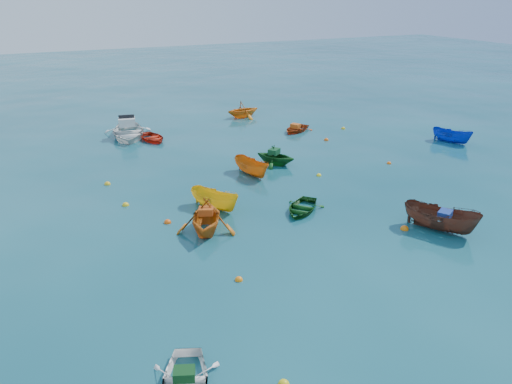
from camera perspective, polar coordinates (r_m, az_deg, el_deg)
name	(u,v)px	position (r m, az deg, el deg)	size (l,w,h in m)	color
ground	(303,238)	(22.69, 5.43, -5.27)	(160.00, 160.00, 0.00)	#0A3D4C
sampan_brown_mid	(439,230)	(24.83, 20.20, -4.10)	(1.32, 3.50, 1.35)	#572E1F
dinghy_orange_w	(207,231)	(23.32, -5.67, -4.49)	(2.76, 3.21, 1.69)	#CB6213
sampan_yellow_mid	(215,208)	(25.62, -4.69, -1.89)	(1.12, 2.97, 1.15)	yellow
dinghy_green_e	(301,211)	(25.34, 5.22, -2.19)	(1.94, 2.72, 0.56)	#104714
sampan_orange_n	(252,175)	(30.12, -0.47, 1.97)	(1.13, 2.99, 1.16)	orange
dinghy_green_n	(275,164)	(31.95, 2.22, 3.17)	(2.20, 2.55, 1.34)	#13521A
dinghy_red_ne	(296,131)	(39.64, 4.59, 6.93)	(1.99, 2.78, 0.58)	#AA360E
sampan_blue_far	(451,142)	(39.33, 21.37, 5.33)	(1.11, 2.93, 1.13)	#0E2FB3
dinghy_red_far	(153,140)	(37.88, -11.73, 5.80)	(2.12, 2.97, 0.62)	red
dinghy_orange_far	(243,117)	(44.00, -1.50, 8.54)	(2.49, 2.89, 1.52)	orange
motorboat_white	(128,137)	(39.08, -14.37, 6.07)	(3.58, 5.01, 1.64)	silver
tarp_green_a	(184,374)	(15.02, -8.21, -19.88)	(0.61, 0.46, 0.29)	#104018
tarp_blue_a	(445,214)	(24.46, 20.80, -2.40)	(0.70, 0.53, 0.34)	navy
tarp_orange_a	(206,211)	(22.93, -5.75, -2.19)	(0.66, 0.50, 0.32)	#C04913
tarp_green_b	(274,152)	(31.73, 2.08, 4.65)	(0.73, 0.55, 0.35)	#124824
tarp_orange_b	(295,126)	(39.43, 4.54, 7.53)	(0.69, 0.52, 0.34)	#D85916
buoy_or_a	(239,280)	(19.57, -1.98, -10.04)	(0.32, 0.32, 0.32)	orange
buoy_or_b	(404,229)	(24.39, 16.59, -4.11)	(0.39, 0.39, 0.39)	orange
buoy_ye_b	(126,205)	(26.75, -14.67, -1.50)	(0.35, 0.35, 0.35)	yellow
buoy_or_c	(168,223)	(24.39, -10.07, -3.49)	(0.35, 0.35, 0.35)	#FB5A0D
buoy_ye_c	(319,176)	(30.22, 7.19, 1.86)	(0.30, 0.30, 0.30)	yellow
buoy_or_d	(389,164)	(33.18, 14.95, 3.15)	(0.30, 0.30, 0.30)	#F25E0D
buoy_ye_d	(107,184)	(29.88, -16.61, 0.83)	(0.36, 0.36, 0.36)	gold
buoy_or_e	(326,140)	(37.48, 8.03, 5.87)	(0.34, 0.34, 0.34)	#EF590D
buoy_ye_e	(343,129)	(40.82, 9.94, 7.12)	(0.33, 0.33, 0.33)	yellow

